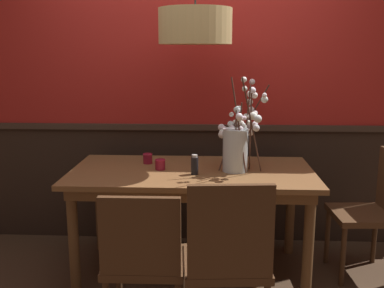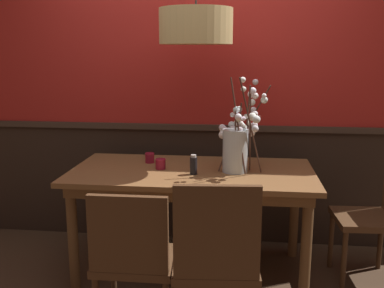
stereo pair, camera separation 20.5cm
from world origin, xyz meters
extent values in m
plane|color=#422D1E|center=(0.00, 0.00, 0.00)|extent=(24.00, 24.00, 0.00)
cube|color=#2D2119|center=(0.00, 0.64, 0.48)|extent=(4.23, 0.12, 0.97)
cube|color=#3E2E24|center=(0.00, 0.63, 0.99)|extent=(4.23, 0.14, 0.05)
cube|color=#B2231E|center=(0.00, 0.64, 1.92)|extent=(4.23, 0.12, 1.91)
cube|color=brown|center=(0.00, 0.00, 0.76)|extent=(1.72, 0.86, 0.04)
cube|color=brown|center=(0.00, 0.00, 0.70)|extent=(1.61, 0.75, 0.08)
cylinder|color=brown|center=(-0.77, -0.34, 0.37)|extent=(0.07, 0.07, 0.74)
cylinder|color=brown|center=(0.77, -0.34, 0.37)|extent=(0.07, 0.07, 0.74)
cylinder|color=brown|center=(-0.77, 0.34, 0.37)|extent=(0.07, 0.07, 0.74)
cylinder|color=brown|center=(0.77, 0.34, 0.37)|extent=(0.07, 0.07, 0.74)
cube|color=#4C301C|center=(-0.21, 0.79, 0.47)|extent=(0.46, 0.43, 0.04)
cube|color=#4C301C|center=(-0.22, 0.98, 0.69)|extent=(0.43, 0.04, 0.42)
cylinder|color=#412917|center=(-0.02, 0.61, 0.22)|extent=(0.04, 0.04, 0.44)
cylinder|color=#412917|center=(-0.41, 0.60, 0.22)|extent=(0.04, 0.04, 0.44)
cylinder|color=#412917|center=(-0.02, 0.97, 0.22)|extent=(0.04, 0.04, 0.44)
cylinder|color=#412917|center=(-0.41, 0.97, 0.22)|extent=(0.04, 0.04, 0.44)
cube|color=#4C301C|center=(1.22, 0.01, 0.46)|extent=(0.44, 0.43, 0.04)
cylinder|color=#412917|center=(1.05, -0.17, 0.22)|extent=(0.04, 0.04, 0.43)
cylinder|color=#412917|center=(1.03, 0.18, 0.22)|extent=(0.04, 0.04, 0.43)
cylinder|color=#412917|center=(1.39, 0.20, 0.22)|extent=(0.04, 0.04, 0.43)
cube|color=#4C301C|center=(-0.22, -0.78, 0.45)|extent=(0.44, 0.40, 0.04)
cube|color=#4C301C|center=(-0.22, -0.96, 0.68)|extent=(0.42, 0.04, 0.42)
cylinder|color=#412917|center=(-0.41, -0.61, 0.22)|extent=(0.04, 0.04, 0.43)
cylinder|color=#412917|center=(-0.03, -0.61, 0.22)|extent=(0.04, 0.04, 0.43)
cube|color=#4C301C|center=(0.22, -0.80, 0.47)|extent=(0.48, 0.46, 0.04)
cube|color=#4C301C|center=(0.24, -0.99, 0.73)|extent=(0.43, 0.07, 0.49)
cylinder|color=#412917|center=(0.01, -0.63, 0.22)|extent=(0.04, 0.04, 0.45)
cylinder|color=#412917|center=(0.40, -0.60, 0.22)|extent=(0.04, 0.04, 0.45)
cylinder|color=silver|center=(0.30, -0.01, 0.93)|extent=(0.18, 0.18, 0.30)
cylinder|color=silver|center=(0.30, -0.01, 0.81)|extent=(0.16, 0.16, 0.07)
cylinder|color=#472D23|center=(0.39, 0.18, 1.08)|extent=(0.31, 0.15, 0.60)
sphere|color=white|center=(0.41, 0.17, 1.05)|extent=(0.05, 0.05, 0.05)
sphere|color=white|center=(0.42, 0.17, 1.06)|extent=(0.04, 0.04, 0.04)
sphere|color=white|center=(0.42, 0.25, 1.24)|extent=(0.05, 0.05, 0.05)
sphere|color=white|center=(0.44, 0.33, 1.38)|extent=(0.05, 0.05, 0.05)
sphere|color=white|center=(0.39, 0.18, 1.13)|extent=(0.05, 0.05, 0.05)
sphere|color=white|center=(0.43, 0.22, 1.18)|extent=(0.05, 0.05, 0.05)
cylinder|color=#472D23|center=(0.40, -0.04, 1.06)|extent=(0.02, 0.16, 0.56)
sphere|color=white|center=(0.43, -0.01, 1.19)|extent=(0.04, 0.04, 0.04)
sphere|color=white|center=(0.49, -0.08, 1.32)|extent=(0.03, 0.03, 0.03)
sphere|color=white|center=(0.49, -0.07, 1.29)|extent=(0.05, 0.05, 0.05)
sphere|color=white|center=(0.43, -0.05, 1.12)|extent=(0.04, 0.04, 0.04)
cylinder|color=#472D23|center=(0.38, 0.01, 1.08)|extent=(0.05, 0.12, 0.60)
sphere|color=white|center=(0.37, 0.01, 1.17)|extent=(0.04, 0.04, 0.04)
sphere|color=white|center=(0.39, 0.03, 1.12)|extent=(0.03, 0.03, 0.03)
sphere|color=white|center=(0.40, 0.05, 1.31)|extent=(0.05, 0.05, 0.05)
sphere|color=white|center=(0.41, 0.01, 1.34)|extent=(0.05, 0.05, 0.05)
sphere|color=white|center=(0.43, 0.04, 1.31)|extent=(0.05, 0.05, 0.05)
sphere|color=white|center=(0.36, 0.01, 1.09)|extent=(0.04, 0.04, 0.04)
cylinder|color=#472D23|center=(0.32, -0.07, 1.11)|extent=(0.12, 0.03, 0.66)
sphere|color=white|center=(0.35, -0.12, 1.42)|extent=(0.04, 0.04, 0.04)
sphere|color=white|center=(0.32, -0.10, 1.18)|extent=(0.05, 0.05, 0.05)
sphere|color=white|center=(0.32, -0.09, 1.16)|extent=(0.03, 0.03, 0.03)
sphere|color=white|center=(0.31, -0.06, 1.22)|extent=(0.05, 0.05, 0.05)
sphere|color=white|center=(0.35, -0.13, 1.36)|extent=(0.04, 0.04, 0.04)
cylinder|color=#472D23|center=(0.41, -0.13, 1.11)|extent=(0.17, 0.23, 0.67)
sphere|color=white|center=(0.41, -0.13, 1.19)|extent=(0.05, 0.05, 0.05)
sphere|color=white|center=(0.44, -0.17, 1.17)|extent=(0.05, 0.05, 0.05)
sphere|color=white|center=(0.43, -0.13, 1.11)|extent=(0.05, 0.05, 0.05)
cylinder|color=#472D23|center=(0.28, 0.06, 0.98)|extent=(0.14, 0.02, 0.39)
sphere|color=white|center=(0.27, 0.10, 1.04)|extent=(0.04, 0.04, 0.04)
sphere|color=white|center=(0.28, 0.09, 1.16)|extent=(0.04, 0.04, 0.04)
sphere|color=white|center=(0.28, 0.07, 1.07)|extent=(0.04, 0.04, 0.04)
sphere|color=white|center=(0.27, 0.09, 1.10)|extent=(0.05, 0.05, 0.05)
sphere|color=white|center=(0.30, 0.03, 0.99)|extent=(0.05, 0.05, 0.05)
sphere|color=white|center=(0.31, 0.10, 1.10)|extent=(0.04, 0.04, 0.04)
cylinder|color=#472D23|center=(0.37, 0.11, 0.97)|extent=(0.20, 0.14, 0.39)
sphere|color=white|center=(0.43, 0.24, 1.17)|extent=(0.04, 0.04, 0.04)
sphere|color=white|center=(0.42, 0.15, 1.08)|extent=(0.05, 0.05, 0.05)
sphere|color=white|center=(0.42, 0.12, 1.03)|extent=(0.05, 0.05, 0.05)
cylinder|color=#472D23|center=(0.25, 0.03, 0.96)|extent=(0.14, 0.14, 0.37)
sphere|color=white|center=(0.23, 0.08, 1.07)|extent=(0.04, 0.04, 0.04)
sphere|color=white|center=(0.21, 0.04, 1.03)|extent=(0.05, 0.05, 0.05)
sphere|color=white|center=(0.21, 0.10, 1.07)|extent=(0.05, 0.05, 0.05)
sphere|color=white|center=(0.24, 0.07, 1.06)|extent=(0.03, 0.03, 0.03)
sphere|color=white|center=(0.21, 0.07, 1.04)|extent=(0.04, 0.04, 0.04)
sphere|color=white|center=(0.25, 0.09, 1.02)|extent=(0.05, 0.05, 0.05)
cylinder|color=#472D23|center=(0.33, -0.02, 1.02)|extent=(0.04, 0.08, 0.49)
sphere|color=white|center=(0.33, 0.00, 1.22)|extent=(0.04, 0.04, 0.04)
sphere|color=white|center=(0.34, -0.03, 1.12)|extent=(0.04, 0.04, 0.04)
sphere|color=white|center=(0.35, -0.04, 1.11)|extent=(0.04, 0.04, 0.04)
cylinder|color=#472D23|center=(0.31, -0.05, 1.00)|extent=(0.02, 0.09, 0.44)
sphere|color=white|center=(0.33, -0.02, 1.02)|extent=(0.05, 0.05, 0.05)
sphere|color=white|center=(0.36, -0.07, 1.16)|extent=(0.03, 0.03, 0.03)
sphere|color=white|center=(0.34, -0.05, 1.08)|extent=(0.04, 0.04, 0.04)
cylinder|color=maroon|center=(-0.23, 0.00, 0.81)|extent=(0.07, 0.07, 0.07)
torus|color=#A81B37|center=(-0.23, 0.00, 0.85)|extent=(0.08, 0.08, 0.01)
cylinder|color=silver|center=(-0.23, 0.00, 0.80)|extent=(0.05, 0.05, 0.04)
cylinder|color=maroon|center=(-0.34, 0.17, 0.81)|extent=(0.07, 0.07, 0.08)
torus|color=#A81B37|center=(-0.34, 0.17, 0.85)|extent=(0.07, 0.07, 0.01)
cylinder|color=silver|center=(-0.34, 0.17, 0.80)|extent=(0.05, 0.05, 0.04)
cylinder|color=black|center=(0.02, -0.11, 0.84)|extent=(0.05, 0.05, 0.12)
cylinder|color=beige|center=(0.02, -0.11, 0.91)|extent=(0.04, 0.04, 0.02)
cylinder|color=tan|center=(0.02, 0.07, 1.77)|extent=(0.50, 0.50, 0.24)
sphere|color=#F9EAB7|center=(0.02, 0.07, 1.74)|extent=(0.14, 0.14, 0.14)
camera|label=1|loc=(0.15, -3.04, 1.60)|focal=41.32mm
camera|label=2|loc=(0.35, -3.02, 1.60)|focal=41.32mm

